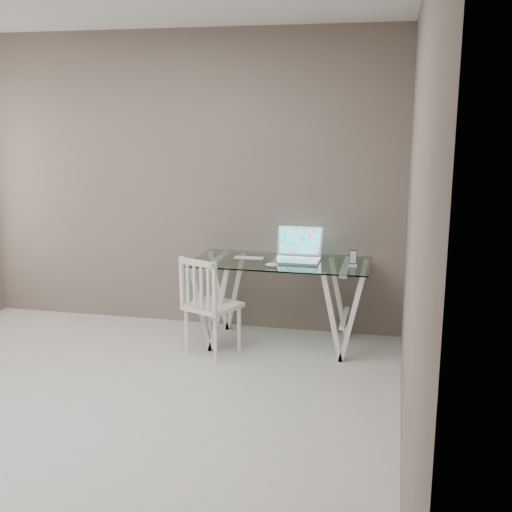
{
  "coord_description": "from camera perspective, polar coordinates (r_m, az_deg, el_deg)",
  "views": [
    {
      "loc": [
        1.91,
        -3.37,
        2.0
      ],
      "look_at": [
        0.82,
        1.53,
        0.85
      ],
      "focal_mm": 45.0,
      "sensor_mm": 36.0,
      "label": 1
    }
  ],
  "objects": [
    {
      "name": "desk",
      "position": [
        5.53,
        2.2,
        -4.11
      ],
      "size": [
        1.5,
        0.7,
        0.75
      ],
      "color": "silver",
      "rests_on": "ground"
    },
    {
      "name": "room",
      "position": [
        3.94,
        -17.78,
        8.15
      ],
      "size": [
        4.5,
        4.52,
        2.71
      ],
      "color": "beige",
      "rests_on": "ground"
    },
    {
      "name": "keyboard",
      "position": [
        5.53,
        -0.61,
        -0.18
      ],
      "size": [
        0.27,
        0.11,
        0.01
      ],
      "primitive_type": "cube",
      "color": "silver",
      "rests_on": "desk"
    },
    {
      "name": "chair",
      "position": [
        5.28,
        -4.37,
        -4.09
      ],
      "size": [
        0.51,
        0.51,
        0.84
      ],
      "rotation": [
        0.0,
        0.0,
        -0.42
      ],
      "color": "white",
      "rests_on": "ground"
    },
    {
      "name": "laptop",
      "position": [
        5.49,
        3.75,
        0.33
      ],
      "size": [
        0.39,
        0.35,
        0.26
      ],
      "color": "silver",
      "rests_on": "desk"
    },
    {
      "name": "phone_dock",
      "position": [
        5.32,
        8.61,
        -0.5
      ],
      "size": [
        0.07,
        0.07,
        0.13
      ],
      "color": "white",
      "rests_on": "desk"
    },
    {
      "name": "mouse",
      "position": [
        5.23,
        1.42,
        -0.8
      ],
      "size": [
        0.11,
        0.06,
        0.03
      ],
      "primitive_type": "ellipsoid",
      "color": "white",
      "rests_on": "desk"
    }
  ]
}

